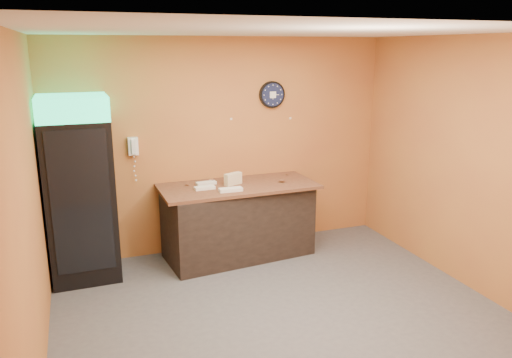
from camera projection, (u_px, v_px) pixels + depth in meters
name	position (u px, v px, depth m)	size (l,w,h in m)	color
floor	(282.00, 313.00, 5.15)	(4.50, 4.50, 0.00)	#47474C
back_wall	(224.00, 146.00, 6.61)	(4.50, 0.02, 2.80)	#B87534
left_wall	(28.00, 208.00, 4.04)	(0.02, 4.00, 2.80)	#B87534
right_wall	(470.00, 164.00, 5.54)	(0.02, 4.00, 2.80)	#B87534
ceiling	(286.00, 31.00, 4.43)	(4.50, 4.00, 0.02)	white
beverage_cooler	(80.00, 192.00, 5.72)	(0.76, 0.78, 2.15)	black
prep_counter	(238.00, 222.00, 6.49)	(1.85, 0.82, 0.93)	black
wall_clock	(272.00, 95.00, 6.64)	(0.35, 0.06, 0.35)	black
wall_phone	(133.00, 146.00, 6.15)	(0.12, 0.11, 0.22)	white
butcher_paper	(238.00, 186.00, 6.37)	(1.98, 0.92, 0.04)	brown
sub_roll_stack	(233.00, 179.00, 6.34)	(0.25, 0.16, 0.15)	beige
wrapped_sandwich_left	(205.00, 188.00, 6.14)	(0.25, 0.10, 0.04)	white
wrapped_sandwich_mid	(231.00, 190.00, 6.06)	(0.28, 0.11, 0.04)	white
wrapped_sandwich_right	(206.00, 183.00, 6.35)	(0.25, 0.10, 0.04)	white
kitchen_tool	(211.00, 181.00, 6.40)	(0.06, 0.06, 0.06)	silver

